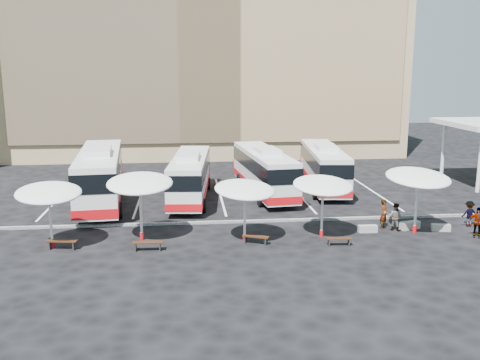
{
  "coord_description": "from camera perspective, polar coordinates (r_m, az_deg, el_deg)",
  "views": [
    {
      "loc": [
        -2.5,
        -31.44,
        9.43
      ],
      "look_at": [
        1.0,
        3.0,
        2.2
      ],
      "focal_mm": 40.0,
      "sensor_mm": 36.0,
      "label": 1
    }
  ],
  "objects": [
    {
      "name": "bus_2",
      "position": [
        40.81,
        2.56,
        1.11
      ],
      "size": [
        3.63,
        11.75,
        3.67
      ],
      "rotation": [
        0.0,
        0.0,
        0.1
      ],
      "color": "silver",
      "rests_on": "ground"
    },
    {
      "name": "wood_bench_2",
      "position": [
        29.46,
        1.71,
        -6.18
      ],
      "size": [
        1.49,
        0.95,
        0.45
      ],
      "rotation": [
        0.0,
        0.0,
        -0.42
      ],
      "color": "black",
      "rests_on": "ground"
    },
    {
      "name": "bus_3",
      "position": [
        43.18,
        8.92,
        1.54
      ],
      "size": [
        3.49,
        11.58,
        3.62
      ],
      "rotation": [
        0.0,
        0.0,
        -0.1
      ],
      "color": "silver",
      "rests_on": "ground"
    },
    {
      "name": "sunshade_3",
      "position": [
        30.31,
        8.84,
        -0.6
      ],
      "size": [
        3.9,
        3.94,
        3.52
      ],
      "rotation": [
        0.0,
        0.0,
        0.17
      ],
      "color": "silver",
      "rests_on": "ground"
    },
    {
      "name": "bus_0",
      "position": [
        39.03,
        -14.69,
        0.61
      ],
      "size": [
        3.96,
        13.27,
        4.15
      ],
      "rotation": [
        0.0,
        0.0,
        0.09
      ],
      "color": "silver",
      "rests_on": "ground"
    },
    {
      "name": "bus_1",
      "position": [
        39.17,
        -5.34,
        0.53
      ],
      "size": [
        3.37,
        11.36,
        3.55
      ],
      "rotation": [
        0.0,
        0.0,
        -0.09
      ],
      "color": "silver",
      "rests_on": "ground"
    },
    {
      "name": "bay_lines",
      "position": [
        40.63,
        -2.12,
        -1.63
      ],
      "size": [
        24.15,
        12.0,
        0.01
      ],
      "color": "white",
      "rests_on": "ground"
    },
    {
      "name": "wood_bench_0",
      "position": [
        30.1,
        -18.43,
        -6.33
      ],
      "size": [
        1.67,
        0.69,
        0.5
      ],
      "rotation": [
        0.0,
        0.0,
        -0.17
      ],
      "color": "black",
      "rests_on": "ground"
    },
    {
      "name": "sunshade_2",
      "position": [
        29.09,
        0.51,
        -1.07
      ],
      "size": [
        4.39,
        4.42,
        3.47
      ],
      "rotation": [
        0.0,
        0.0,
        0.42
      ],
      "color": "silver",
      "rests_on": "ground"
    },
    {
      "name": "conc_bench_0",
      "position": [
        32.38,
        13.46,
        -5.09
      ],
      "size": [
        1.11,
        0.39,
        0.41
      ],
      "primitive_type": "cube",
      "rotation": [
        0.0,
        0.0,
        -0.02
      ],
      "color": "gray",
      "rests_on": "ground"
    },
    {
      "name": "passenger_2",
      "position": [
        33.23,
        24.0,
        -4.15
      ],
      "size": [
        1.13,
        0.85,
        1.78
      ],
      "primitive_type": "imported",
      "rotation": [
        0.0,
        0.0,
        -0.46
      ],
      "color": "black",
      "rests_on": "ground"
    },
    {
      "name": "passenger_1",
      "position": [
        33.04,
        16.25,
        -3.78
      ],
      "size": [
        1.02,
        0.99,
        1.65
      ],
      "primitive_type": "imported",
      "rotation": [
        0.0,
        0.0,
        2.49
      ],
      "color": "black",
      "rests_on": "ground"
    },
    {
      "name": "curb_divider",
      "position": [
        33.38,
        -1.28,
        -4.48
      ],
      "size": [
        34.0,
        0.25,
        0.15
      ],
      "primitive_type": "cube",
      "color": "black",
      "rests_on": "ground"
    },
    {
      "name": "wood_bench_3",
      "position": [
        29.64,
        10.51,
        -6.3
      ],
      "size": [
        1.39,
        0.44,
        0.42
      ],
      "rotation": [
        0.0,
        0.0,
        -0.05
      ],
      "color": "black",
      "rests_on": "ground"
    },
    {
      "name": "sunshade_4",
      "position": [
        32.35,
        18.46,
        0.2
      ],
      "size": [
        4.24,
        4.28,
        3.85
      ],
      "rotation": [
        0.0,
        0.0,
        0.17
      ],
      "color": "silver",
      "rests_on": "ground"
    },
    {
      "name": "sandstone_building",
      "position": [
        63.44,
        -3.66,
        14.66
      ],
      "size": [
        42.0,
        18.25,
        29.6
      ],
      "color": "tan",
      "rests_on": "ground"
    },
    {
      "name": "wood_bench_1",
      "position": [
        28.77,
        -9.82,
        -6.73
      ],
      "size": [
        1.6,
        0.46,
        0.49
      ],
      "rotation": [
        0.0,
        0.0,
        -0.02
      ],
      "color": "black",
      "rests_on": "ground"
    },
    {
      "name": "conc_bench_2",
      "position": [
        33.91,
        20.64,
        -4.78
      ],
      "size": [
        1.13,
        0.57,
        0.4
      ],
      "primitive_type": "cube",
      "rotation": [
        0.0,
        0.0,
        -0.2
      ],
      "color": "gray",
      "rests_on": "ground"
    },
    {
      "name": "sunshade_0",
      "position": [
        29.78,
        -19.73,
        -1.34
      ],
      "size": [
        4.25,
        4.28,
        3.56
      ],
      "rotation": [
        0.0,
        0.0,
        0.3
      ],
      "color": "silver",
      "rests_on": "ground"
    },
    {
      "name": "passenger_3",
      "position": [
        35.34,
        23.25,
        -3.33
      ],
      "size": [
        1.06,
        0.64,
        1.59
      ],
      "primitive_type": "imported",
      "rotation": [
        0.0,
        0.0,
        3.19
      ],
      "color": "black",
      "rests_on": "ground"
    },
    {
      "name": "passenger_0",
      "position": [
        33.13,
        15.11,
        -3.54
      ],
      "size": [
        0.75,
        0.79,
        1.81
      ],
      "primitive_type": "imported",
      "rotation": [
        0.0,
        0.0,
        0.91
      ],
      "color": "black",
      "rests_on": "ground"
    },
    {
      "name": "conc_bench_1",
      "position": [
        33.65,
        17.66,
        -4.64
      ],
      "size": [
        1.32,
        0.77,
        0.47
      ],
      "primitive_type": "cube",
      "rotation": [
        0.0,
        0.0,
        0.3
      ],
      "color": "gray",
      "rests_on": "ground"
    },
    {
      "name": "ground",
      "position": [
        32.92,
        -1.21,
        -4.85
      ],
      "size": [
        120.0,
        120.0,
        0.0
      ],
      "primitive_type": "plane",
      "color": "black",
      "rests_on": "ground"
    },
    {
      "name": "sunshade_1",
      "position": [
        29.88,
        -10.64,
        -0.38
      ],
      "size": [
        3.77,
        3.82,
        3.8
      ],
      "rotation": [
        0.0,
        0.0,
        0.04
      ],
      "color": "silver",
      "rests_on": "ground"
    }
  ]
}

